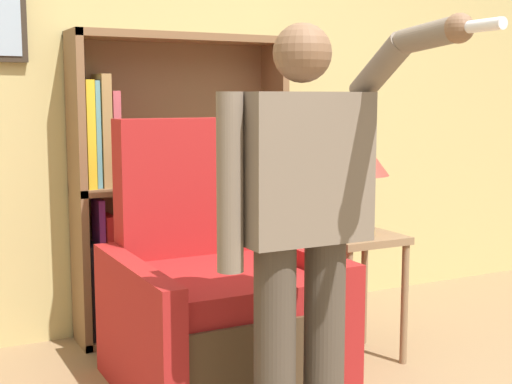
{
  "coord_description": "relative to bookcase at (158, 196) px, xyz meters",
  "views": [
    {
      "loc": [
        -1.63,
        -1.82,
        1.31
      ],
      "look_at": [
        -0.35,
        0.65,
        0.94
      ],
      "focal_mm": 50.0,
      "sensor_mm": 36.0,
      "label": 1
    }
  ],
  "objects": [
    {
      "name": "bookcase",
      "position": [
        0.0,
        0.0,
        0.0
      ],
      "size": [
        1.2,
        0.28,
        1.65
      ],
      "color": "brown",
      "rests_on": "ground_plane"
    },
    {
      "name": "side_table",
      "position": [
        0.73,
        -0.85,
        -0.27
      ],
      "size": [
        0.39,
        0.39,
        0.64
      ],
      "color": "#846647",
      "rests_on": "ground_plane"
    },
    {
      "name": "table_lamp",
      "position": [
        0.73,
        -0.85,
        0.24
      ],
      "size": [
        0.29,
        0.29,
        0.49
      ],
      "color": "gold",
      "rests_on": "side_table"
    },
    {
      "name": "person_standing",
      "position": [
        -0.04,
        -1.59,
        0.12
      ],
      "size": [
        0.61,
        0.78,
        1.56
      ],
      "color": "#473D33",
      "rests_on": "ground_plane"
    },
    {
      "name": "wall_back",
      "position": [
        0.31,
        0.16,
        0.63
      ],
      "size": [
        8.0,
        0.11,
        2.8
      ],
      "color": "tan",
      "rests_on": "ground_plane"
    },
    {
      "name": "armchair",
      "position": [
        -0.02,
        -0.79,
        -0.41
      ],
      "size": [
        0.89,
        0.95,
        1.21
      ],
      "color": "#4C3823",
      "rests_on": "ground_plane"
    }
  ]
}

